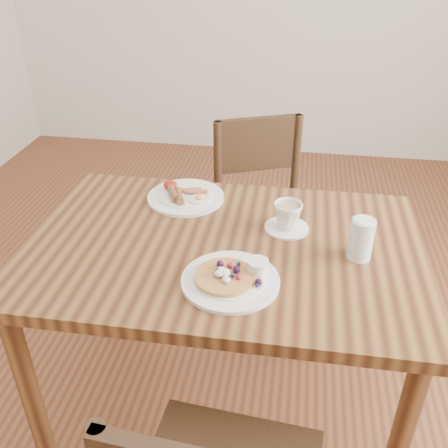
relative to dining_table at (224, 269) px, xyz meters
name	(u,v)px	position (x,y,z in m)	size (l,w,h in m)	color
ground	(224,405)	(0.00, 0.00, -0.65)	(5.00, 5.00, 0.00)	#5B2D1A
dining_table	(224,269)	(0.00, 0.00, 0.00)	(1.20, 0.80, 0.75)	brown
chair_far	(264,213)	(0.08, 0.65, -0.16)	(0.55, 0.55, 0.88)	#3A2415
pancake_plate	(232,278)	(0.05, -0.18, 0.11)	(0.27, 0.27, 0.06)	white
breakfast_plate	(184,196)	(-0.18, 0.26, 0.11)	(0.27, 0.27, 0.04)	white
teacup_saucer	(287,217)	(0.18, 0.11, 0.14)	(0.14, 0.14, 0.09)	white
water_glass	(361,239)	(0.40, -0.01, 0.16)	(0.07, 0.07, 0.13)	silver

